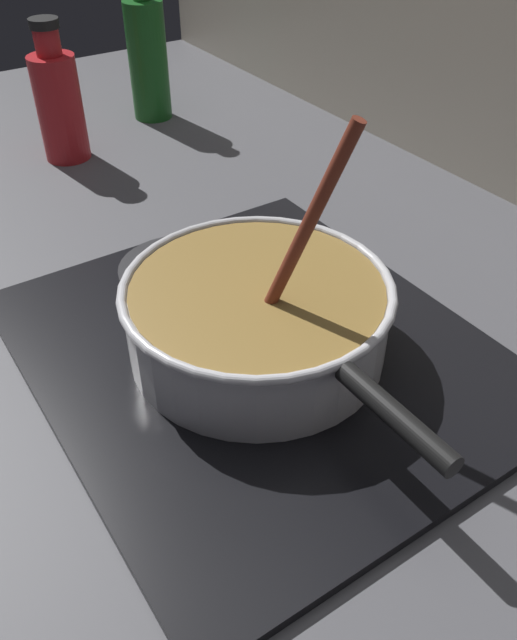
% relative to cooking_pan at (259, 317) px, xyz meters
% --- Properties ---
extents(ground, '(2.40, 1.60, 0.04)m').
position_rel_cooking_pan_xyz_m(ground, '(-0.00, -0.23, -0.08)').
color(ground, '#4C4C51').
extents(hob_plate, '(0.56, 0.48, 0.01)m').
position_rel_cooking_pan_xyz_m(hob_plate, '(-0.00, -0.00, -0.05)').
color(hob_plate, black).
rests_on(hob_plate, ground).
extents(burner_ring, '(0.20, 0.20, 0.01)m').
position_rel_cooking_pan_xyz_m(burner_ring, '(-0.00, -0.00, -0.04)').
color(burner_ring, '#592D0C').
rests_on(burner_ring, hob_plate).
extents(spare_burner, '(0.16, 0.16, 0.01)m').
position_rel_cooking_pan_xyz_m(spare_burner, '(-0.20, -0.00, -0.04)').
color(spare_burner, '#262628').
rests_on(spare_burner, hob_plate).
extents(cooking_pan, '(0.43, 0.30, 0.29)m').
position_rel_cooking_pan_xyz_m(cooking_pan, '(0.00, 0.00, 0.00)').
color(cooking_pan, silver).
rests_on(cooking_pan, hob_plate).
extents(sauce_bottle, '(0.08, 0.08, 0.28)m').
position_rel_cooking_pan_xyz_m(sauce_bottle, '(-0.74, 0.23, 0.06)').
color(sauce_bottle, '#19591E').
rests_on(sauce_bottle, ground).
extents(oil_bottle, '(0.08, 0.08, 0.24)m').
position_rel_cooking_pan_xyz_m(oil_bottle, '(-0.65, 0.02, 0.04)').
color(oil_bottle, red).
rests_on(oil_bottle, ground).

